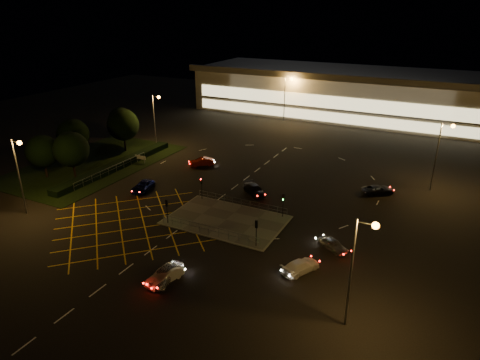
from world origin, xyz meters
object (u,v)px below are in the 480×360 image
at_px(car_right_silver, 333,245).
at_px(car_near_silver, 165,274).
at_px(car_far_dkgrey, 255,190).
at_px(signal_nw, 201,184).
at_px(signal_se, 256,228).
at_px(car_queue_white, 165,276).
at_px(car_east_grey, 378,190).
at_px(signal_ne, 283,200).
at_px(signal_sw, 167,206).
at_px(car_approach_white, 301,266).
at_px(car_left_blue, 143,186).
at_px(car_circ_red, 202,162).

bearing_deg(car_right_silver, car_near_silver, 163.84).
bearing_deg(car_far_dkgrey, signal_nw, 169.48).
bearing_deg(signal_se, car_queue_white, 62.83).
bearing_deg(car_east_grey, signal_se, 119.61).
bearing_deg(signal_nw, signal_ne, 0.00).
height_order(signal_sw, car_approach_white, signal_sw).
bearing_deg(signal_ne, car_east_grey, 54.11).
distance_m(car_queue_white, car_east_grey, 34.27).
bearing_deg(car_far_dkgrey, car_left_blue, 151.09).
height_order(signal_ne, car_east_grey, signal_ne).
xyz_separation_m(car_near_silver, car_left_blue, (-16.11, 16.55, -0.13)).
relative_size(signal_nw, car_circ_red, 0.78).
distance_m(signal_se, signal_nw, 14.41).
distance_m(signal_se, car_far_dkgrey, 14.45).
height_order(car_far_dkgrey, car_approach_white, car_far_dkgrey).
bearing_deg(car_east_grey, car_approach_white, 135.47).
xyz_separation_m(signal_se, car_right_silver, (7.81, 3.21, -1.74)).
bearing_deg(signal_sw, signal_nw, -90.00).
xyz_separation_m(car_circ_red, car_east_grey, (28.63, 1.41, -0.04)).
relative_size(car_near_silver, car_queue_white, 1.10).
height_order(signal_sw, car_far_dkgrey, signal_sw).
height_order(signal_ne, car_approach_white, signal_ne).
relative_size(car_right_silver, car_east_grey, 0.82).
xyz_separation_m(car_east_grey, car_approach_white, (-3.41, -23.36, 0.00)).
height_order(car_queue_white, car_approach_white, car_queue_white).
bearing_deg(car_queue_white, car_circ_red, 128.80).
distance_m(car_east_grey, car_approach_white, 23.60).
bearing_deg(car_circ_red, car_near_silver, -14.61).
bearing_deg(car_circ_red, car_left_blue, -49.46).
bearing_deg(car_queue_white, car_far_dkgrey, 106.14).
relative_size(signal_nw, car_left_blue, 0.70).
height_order(signal_nw, signal_ne, same).
height_order(signal_se, car_circ_red, signal_se).
distance_m(car_left_blue, car_approach_white, 28.82).
bearing_deg(car_east_grey, car_right_silver, 138.59).
bearing_deg(car_east_grey, signal_nw, 85.07).
bearing_deg(car_approach_white, car_right_silver, -81.35).
bearing_deg(car_right_silver, car_circ_red, 87.65).
bearing_deg(car_right_silver, signal_nw, 105.36).
bearing_deg(car_queue_white, car_near_silver, 122.55).
relative_size(signal_ne, car_near_silver, 0.71).
bearing_deg(car_right_silver, car_left_blue, 111.95).
bearing_deg(signal_sw, car_far_dkgrey, -114.04).
xyz_separation_m(signal_nw, car_queue_white, (6.86, -17.99, -1.70)).
bearing_deg(signal_sw, car_right_silver, -170.78).
relative_size(car_far_dkgrey, car_east_grey, 1.04).
bearing_deg(signal_ne, car_left_blue, -176.73).
distance_m(signal_se, car_right_silver, 8.63).
bearing_deg(signal_sw, car_queue_white, 124.46).
xyz_separation_m(car_queue_white, car_approach_white, (11.16, 7.66, -0.03)).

